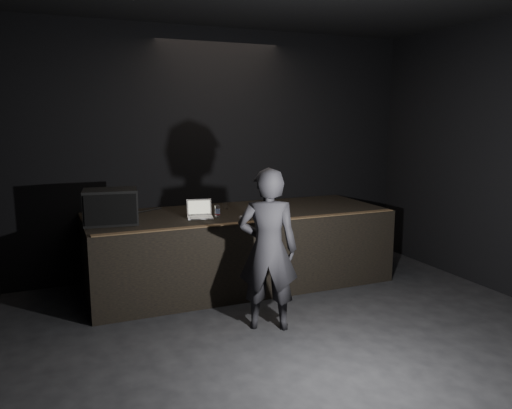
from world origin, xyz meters
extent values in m
plane|color=black|center=(0.00, 0.00, 0.00)|extent=(7.00, 7.00, 0.00)
cube|color=black|center=(0.00, 3.50, 1.75)|extent=(6.00, 0.10, 3.50)
cube|color=black|center=(0.00, 2.73, 0.50)|extent=(4.00, 1.50, 1.00)
cube|color=brown|center=(0.00, 2.02, 1.01)|extent=(3.92, 0.10, 0.01)
cube|color=black|center=(-1.67, 2.61, 1.21)|extent=(0.67, 0.51, 0.41)
cube|color=black|center=(-1.70, 2.39, 1.21)|extent=(0.58, 0.09, 0.35)
cylinder|color=black|center=(-1.34, 3.12, 1.01)|extent=(0.85, 0.46, 0.02)
cube|color=white|center=(-0.60, 2.51, 1.01)|extent=(0.35, 0.28, 0.02)
cube|color=silver|center=(-0.60, 2.51, 1.02)|extent=(0.28, 0.18, 0.00)
cube|color=white|center=(-0.57, 2.65, 1.12)|extent=(0.32, 0.13, 0.20)
cube|color=#DB7E40|center=(-0.57, 2.64, 1.12)|extent=(0.28, 0.10, 0.16)
cylinder|color=silver|center=(-0.39, 2.45, 1.08)|extent=(0.07, 0.07, 0.16)
cylinder|color=#1B3D96|center=(-0.39, 2.45, 1.08)|extent=(0.07, 0.07, 0.07)
cylinder|color=#B51013|center=(-0.39, 2.45, 1.04)|extent=(0.07, 0.07, 0.01)
cylinder|color=white|center=(-0.10, 2.97, 1.05)|extent=(0.08, 0.08, 0.09)
cube|color=white|center=(-0.11, 2.24, 1.01)|extent=(0.08, 0.15, 0.03)
imported|color=black|center=(-0.23, 1.24, 0.87)|extent=(0.75, 0.64, 1.75)
camera|label=1|loc=(-2.33, -3.44, 2.26)|focal=35.00mm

